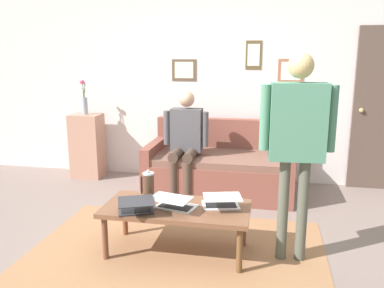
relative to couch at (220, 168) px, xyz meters
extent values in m
plane|color=slate|center=(0.21, 1.58, -0.30)|extent=(7.68, 7.68, 0.00)
cube|color=#956746|center=(0.17, 1.76, -0.30)|extent=(2.58, 1.95, 0.01)
cube|color=silver|center=(0.21, -0.62, 1.05)|extent=(7.04, 0.10, 2.70)
cube|color=brown|center=(0.58, -0.56, 1.19)|extent=(0.34, 0.02, 0.29)
cube|color=beige|center=(0.58, -0.55, 1.19)|extent=(0.26, 0.00, 0.22)
cube|color=#985940|center=(-0.83, -0.56, 1.19)|extent=(0.33, 0.02, 0.31)
cube|color=silver|center=(-0.83, -0.55, 1.19)|extent=(0.25, 0.00, 0.23)
cube|color=brown|center=(-0.35, -0.56, 1.39)|extent=(0.21, 0.02, 0.37)
cube|color=silver|center=(-0.35, -0.55, 1.39)|extent=(0.16, 0.00, 0.28)
sphere|color=tan|center=(-1.71, -0.49, 0.72)|extent=(0.06, 0.06, 0.06)
cube|color=brown|center=(0.00, 0.05, -0.09)|extent=(1.78, 0.94, 0.42)
cube|color=brown|center=(0.00, 0.07, 0.16)|extent=(1.54, 0.86, 0.08)
cube|color=brown|center=(0.00, -0.36, 0.35)|extent=(1.78, 0.14, 0.46)
cube|color=brown|center=(-0.83, 0.05, 0.22)|extent=(0.12, 0.94, 0.20)
cube|color=brown|center=(0.83, 0.05, 0.22)|extent=(0.12, 0.94, 0.20)
cube|color=brown|center=(0.17, 1.66, 0.10)|extent=(1.26, 0.61, 0.04)
cylinder|color=brown|center=(-0.40, 1.90, -0.11)|extent=(0.05, 0.05, 0.39)
cylinder|color=brown|center=(0.74, 1.90, -0.11)|extent=(0.05, 0.05, 0.39)
cylinder|color=brown|center=(-0.40, 1.42, -0.11)|extent=(0.05, 0.05, 0.39)
cylinder|color=brown|center=(0.74, 1.42, -0.11)|extent=(0.05, 0.05, 0.39)
cube|color=#28282D|center=(0.49, 1.81, 0.13)|extent=(0.36, 0.33, 0.01)
cube|color=black|center=(0.48, 1.83, 0.14)|extent=(0.28, 0.22, 0.00)
cube|color=#28282D|center=(0.45, 1.91, 0.25)|extent=(0.35, 0.32, 0.02)
cube|color=#221E30|center=(0.45, 1.91, 0.25)|extent=(0.32, 0.28, 0.02)
cube|color=silver|center=(-0.20, 1.57, 0.13)|extent=(0.36, 0.30, 0.01)
cube|color=black|center=(-0.21, 1.59, 0.14)|extent=(0.29, 0.20, 0.00)
cube|color=silver|center=(-0.23, 1.68, 0.25)|extent=(0.36, 0.29, 0.01)
cube|color=#B4D6F2|center=(-0.23, 1.68, 0.25)|extent=(0.32, 0.26, 0.01)
cube|color=silver|center=(0.17, 1.68, 0.13)|extent=(0.38, 0.29, 0.01)
cube|color=black|center=(0.17, 1.70, 0.14)|extent=(0.31, 0.19, 0.00)
cube|color=silver|center=(0.19, 1.78, 0.24)|extent=(0.38, 0.28, 0.01)
cube|color=#B2DCF3|center=(0.19, 1.78, 0.24)|extent=(0.34, 0.25, 0.01)
cylinder|color=#4C3323|center=(0.46, 1.54, 0.24)|extent=(0.10, 0.10, 0.23)
cylinder|color=#B7B7BC|center=(0.46, 1.54, 0.37)|extent=(0.10, 0.10, 0.02)
sphere|color=#B2B2B7|center=(0.46, 1.54, 0.39)|extent=(0.03, 0.03, 0.03)
cube|color=black|center=(0.52, 1.54, 0.25)|extent=(0.01, 0.01, 0.16)
cube|color=tan|center=(1.92, -0.28, 0.14)|extent=(0.42, 0.32, 0.89)
cylinder|color=#8F94A4|center=(1.92, -0.28, 0.71)|extent=(0.07, 0.07, 0.23)
cylinder|color=#3D7038|center=(1.92, -0.27, 0.93)|extent=(0.02, 0.01, 0.22)
sphere|color=#CF4271|center=(1.92, -0.26, 1.04)|extent=(0.04, 0.04, 0.04)
cylinder|color=#3D7038|center=(1.93, -0.30, 0.92)|extent=(0.03, 0.01, 0.19)
sphere|color=#E2405E|center=(1.93, -0.31, 1.02)|extent=(0.03, 0.03, 0.03)
cylinder|color=#3D7038|center=(1.93, -0.27, 0.93)|extent=(0.03, 0.02, 0.21)
sphere|color=#E34B65|center=(1.94, -0.26, 1.03)|extent=(0.05, 0.05, 0.05)
cylinder|color=#3D7038|center=(1.92, -0.30, 0.91)|extent=(0.02, 0.01, 0.17)
sphere|color=silver|center=(1.92, -0.31, 1.00)|extent=(0.04, 0.04, 0.04)
cylinder|color=#3D7038|center=(1.94, -0.28, 0.89)|extent=(0.01, 0.02, 0.13)
sphere|color=silver|center=(1.95, -0.28, 0.96)|extent=(0.03, 0.03, 0.03)
cylinder|color=#515246|center=(-0.89, 1.58, 0.13)|extent=(0.09, 0.09, 0.88)
cylinder|color=#515246|center=(-0.73, 1.59, 0.13)|extent=(0.09, 0.09, 0.88)
cube|color=#4B8166|center=(-0.81, 1.59, 0.88)|extent=(0.45, 0.22, 0.62)
cylinder|color=#4B8166|center=(-1.07, 1.57, 0.91)|extent=(0.09, 0.09, 0.53)
cylinder|color=#4B8166|center=(-0.55, 1.61, 0.91)|extent=(0.09, 0.09, 0.53)
sphere|color=tan|center=(-0.81, 1.59, 1.32)|extent=(0.20, 0.20, 0.20)
cylinder|color=#46352C|center=(0.31, 0.51, -0.05)|extent=(0.10, 0.10, 0.50)
cylinder|color=#46352C|center=(0.48, 0.51, -0.05)|extent=(0.10, 0.10, 0.50)
cylinder|color=#46352C|center=(0.31, 0.33, 0.25)|extent=(0.12, 0.40, 0.12)
cylinder|color=#46352C|center=(0.48, 0.33, 0.25)|extent=(0.12, 0.40, 0.12)
cube|color=#4C4A4F|center=(0.40, 0.15, 0.51)|extent=(0.37, 0.20, 0.52)
cylinder|color=#4C4A4F|center=(0.16, 0.20, 0.53)|extent=(0.08, 0.08, 0.42)
cylinder|color=#4C4A4F|center=(0.64, 0.20, 0.53)|extent=(0.08, 0.08, 0.42)
sphere|color=tan|center=(0.40, 0.15, 0.88)|extent=(0.19, 0.19, 0.19)
camera|label=1|loc=(-0.59, 4.83, 1.41)|focal=37.50mm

